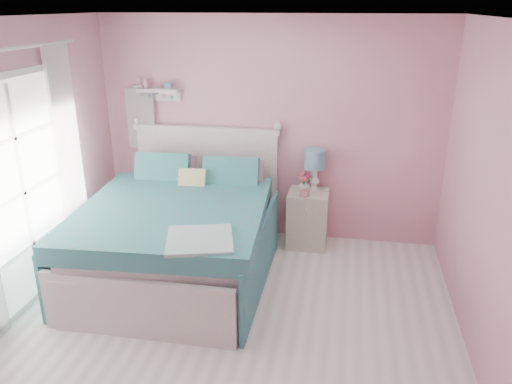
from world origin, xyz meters
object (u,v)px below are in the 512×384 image
(teacup, at_px, (304,193))
(table_lamp, at_px, (315,162))
(bed, at_px, (180,235))
(nightstand, at_px, (308,219))
(vase, at_px, (304,185))

(teacup, bearing_deg, table_lamp, 69.89)
(bed, relative_size, teacup, 24.24)
(bed, relative_size, nightstand, 3.55)
(nightstand, distance_m, table_lamp, 0.68)
(nightstand, bearing_deg, bed, -144.25)
(vase, relative_size, teacup, 1.45)
(table_lamp, bearing_deg, teacup, -110.11)
(nightstand, bearing_deg, vase, 157.24)
(vase, xyz_separation_m, teacup, (0.03, -0.16, -0.03))
(table_lamp, relative_size, vase, 3.45)
(nightstand, relative_size, vase, 4.71)
(nightstand, height_order, teacup, teacup)
(table_lamp, height_order, teacup, table_lamp)
(teacup, bearing_deg, nightstand, 74.83)
(nightstand, xyz_separation_m, teacup, (-0.04, -0.14, 0.37))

